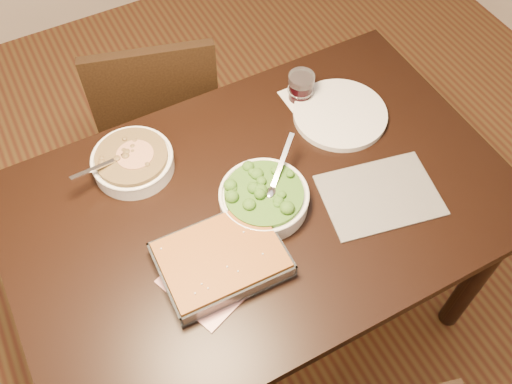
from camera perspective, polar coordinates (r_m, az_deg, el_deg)
The scene contains 11 objects.
ground at distance 2.25m, azimuth 0.39°, elevation -11.55°, with size 4.00×4.00×0.00m, color #4B2315.
table at distance 1.67m, azimuth 0.51°, elevation -2.67°, with size 1.40×0.90×0.75m.
magazine_a at distance 1.48m, azimuth -3.52°, elevation -7.71°, with size 0.28×0.20×0.01m, color #B23240.
magazine_b at distance 1.63m, azimuth 12.27°, elevation -0.30°, with size 0.32×0.23×0.01m, color #25252D.
coaster at distance 1.84m, azimuth 4.41°, elevation 9.42°, with size 0.11×0.11×0.00m, color white.
stew_bowl at distance 1.67m, azimuth -12.23°, elevation 3.05°, with size 0.26×0.24×0.09m.
broccoli_bowl at distance 1.55m, azimuth 0.80°, elevation -0.57°, with size 0.25×0.25×0.09m.
baking_dish at distance 1.47m, azimuth -3.49°, elevation -6.73°, with size 0.32×0.24×0.06m.
wine_tumbler at distance 1.81m, azimuth 4.51°, elevation 10.51°, with size 0.08×0.08×0.09m.
dinner_plate at distance 1.80m, azimuth 8.39°, elevation 7.70°, with size 0.29×0.29×0.02m, color silver.
chair_far at distance 2.16m, azimuth -9.63°, elevation 7.74°, with size 0.52×0.52×0.90m.
Camera 1 is at (-0.43, -0.78, 2.07)m, focal length 40.00 mm.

